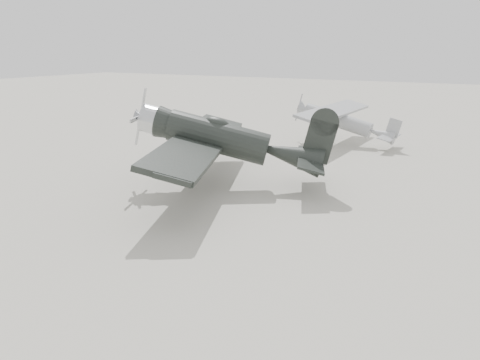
% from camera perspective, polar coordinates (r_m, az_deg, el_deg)
% --- Properties ---
extents(ground, '(160.00, 160.00, 0.00)m').
position_cam_1_polar(ground, '(15.86, -10.32, -7.23)').
color(ground, '#A59F93').
rests_on(ground, ground).
extents(lowwing_monoplane, '(9.16, 12.29, 4.02)m').
position_cam_1_polar(lowwing_monoplane, '(21.10, -1.55, 4.87)').
color(lowwing_monoplane, black).
rests_on(lowwing_monoplane, ground).
extents(highwing_monoplane, '(6.86, 9.64, 2.74)m').
position_cam_1_polar(highwing_monoplane, '(31.41, 12.32, 7.38)').
color(highwing_monoplane, '#9B9EA0').
rests_on(highwing_monoplane, ground).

